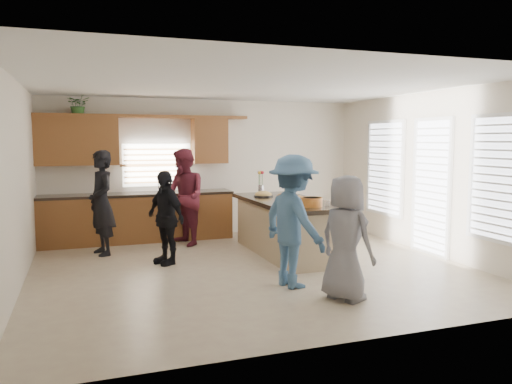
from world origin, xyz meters
name	(u,v)px	position (x,y,z in m)	size (l,w,h in m)	color
floor	(252,268)	(0.00, 0.00, 0.00)	(6.50, 6.50, 0.00)	beige
room_shell	(252,145)	(0.00, 0.00, 1.90)	(6.52, 6.02, 2.81)	silver
back_cabinetry	(135,195)	(-1.47, 2.73, 0.91)	(4.08, 0.66, 2.46)	brown
right_wall_glazing	(433,177)	(3.22, -0.13, 1.34)	(0.06, 4.00, 2.25)	white
island	(287,228)	(0.89, 0.71, 0.45)	(1.18, 2.71, 0.95)	tan
platter_front	(296,201)	(0.88, 0.32, 0.98)	(0.46, 0.46, 0.18)	black
platter_mid	(285,197)	(0.91, 0.86, 0.98)	(0.36, 0.36, 0.15)	black
platter_back	(263,195)	(0.68, 1.33, 0.98)	(0.35, 0.35, 0.14)	black
salad_bowl	(311,202)	(0.90, -0.22, 1.03)	(0.34, 0.34, 0.14)	orange
clear_cup	(327,203)	(1.17, -0.21, 1.00)	(0.07, 0.07, 0.10)	white
plate_stack	(264,193)	(0.77, 1.58, 0.98)	(0.24, 0.24, 0.05)	#A485C2
flower_vase	(261,181)	(0.84, 1.92, 1.18)	(0.14, 0.14, 0.43)	silver
potted_plant	(79,105)	(-2.45, 2.82, 2.63)	(0.41, 0.35, 0.45)	#346628
woman_left_back	(102,203)	(-2.13, 1.74, 0.90)	(0.66, 0.43, 1.80)	black
woman_left_mid	(184,197)	(-0.65, 2.04, 0.91)	(0.89, 0.69, 1.82)	maroon
woman_left_front	(165,217)	(-1.20, 0.74, 0.75)	(0.88, 0.37, 1.50)	black
woman_right_back	(293,221)	(0.22, -1.07, 0.89)	(1.15, 0.66, 1.78)	#3F648A
woman_right_front	(346,238)	(0.60, -1.81, 0.78)	(0.76, 0.49, 1.55)	slate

